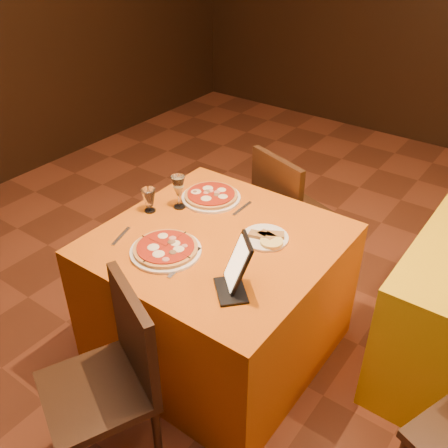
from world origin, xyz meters
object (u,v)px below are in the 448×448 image
Objects in this scene: pizza_near at (166,250)px; pizza_far at (211,196)px; main_table at (219,295)px; tablet at (238,263)px; chair_main_near at (96,391)px; chair_main_far at (297,215)px; wine_glass at (179,192)px; water_glass at (149,200)px.

pizza_far is at bearing 104.13° from pizza_near.
tablet is (0.28, -0.24, 0.49)m from main_table.
tablet is at bearing 89.66° from chair_main_near.
tablet is at bearing -43.78° from pizza_far.
chair_main_far is (0.00, 0.83, 0.08)m from main_table.
tablet is (0.62, -0.35, 0.03)m from wine_glass.
chair_main_near is at bearing -90.00° from main_table.
tablet is at bearing -29.07° from wine_glass.
chair_main_near is at bearing -72.09° from tablet.
pizza_near is at bearing -35.72° from water_glass.
pizza_near and pizza_far have the same top height.
chair_main_near and chair_main_far have the same top height.
tablet is (0.54, -0.52, 0.10)m from pizza_far.
pizza_near is at bearing -75.87° from pizza_far.
wine_glass is at bearing 162.46° from main_table.
wine_glass is (-0.21, 0.35, 0.08)m from pizza_near.
chair_main_far reaches higher than water_glass.
water_glass reaches higher than pizza_far.
main_table is 0.62m from water_glass.
tablet is (0.41, 0.00, 0.10)m from pizza_near.
water_glass is (-0.44, -0.02, 0.44)m from main_table.
wine_glass is at bearing 134.66° from chair_main_near.
main_table is at bearing 114.85° from chair_main_near.
chair_main_near is 3.73× the size of tablet.
chair_main_far is 4.79× the size of wine_glass.
chair_main_far is 1.02m from water_glass.
chair_main_near is 1.08m from wine_glass.
wine_glass reaches higher than main_table.
chair_main_near is at bearing -78.01° from pizza_near.
chair_main_near is 2.69× the size of pizza_near.
pizza_near is 1.78× the size of wine_glass.
tablet is (0.28, 0.60, 0.41)m from chair_main_near.
wine_glass reaches higher than water_glass.
water_glass is at bearing 143.05° from chair_main_near.
wine_glass is 0.16m from water_glass.
chair_main_far is 0.89m from wine_glass.
water_glass is 0.53× the size of tablet.
pizza_far is (-0.26, 0.28, 0.39)m from main_table.
chair_main_near is 4.79× the size of wine_glass.
pizza_far is at bearing 132.75° from main_table.
chair_main_far is at bearing 83.26° from pizza_near.
pizza_far is at bearing 179.33° from tablet.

